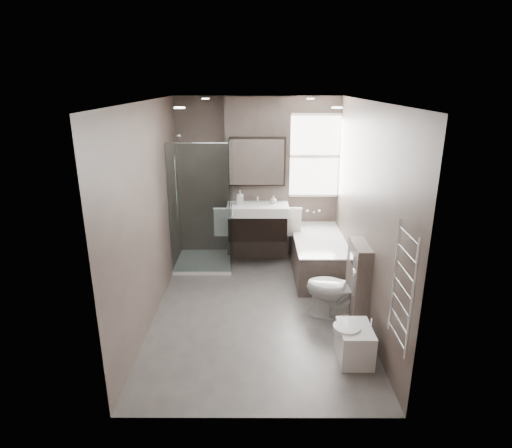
{
  "coord_description": "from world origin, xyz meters",
  "views": [
    {
      "loc": [
        -0.01,
        -4.92,
        2.82
      ],
      "look_at": [
        -0.02,
        0.15,
        1.11
      ],
      "focal_mm": 30.0,
      "sensor_mm": 36.0,
      "label": 1
    }
  ],
  "objects_px": {
    "bathtub": "(318,254)",
    "vanity": "(258,221)",
    "toilet": "(337,289)",
    "bidet": "(354,342)"
  },
  "relations": [
    {
      "from": "bathtub",
      "to": "vanity",
      "type": "bearing_deg",
      "value": 160.63
    },
    {
      "from": "bathtub",
      "to": "toilet",
      "type": "relative_size",
      "value": 2.1
    },
    {
      "from": "vanity",
      "to": "bidet",
      "type": "height_order",
      "value": "vanity"
    },
    {
      "from": "bathtub",
      "to": "bidet",
      "type": "distance_m",
      "value": 2.15
    },
    {
      "from": "vanity",
      "to": "bathtub",
      "type": "height_order",
      "value": "vanity"
    },
    {
      "from": "bathtub",
      "to": "toilet",
      "type": "xyz_separation_m",
      "value": [
        0.05,
        -1.29,
        0.07
      ]
    },
    {
      "from": "bathtub",
      "to": "bidet",
      "type": "bearing_deg",
      "value": -87.61
    },
    {
      "from": "vanity",
      "to": "toilet",
      "type": "height_order",
      "value": "vanity"
    },
    {
      "from": "vanity",
      "to": "bidet",
      "type": "xyz_separation_m",
      "value": [
        1.01,
        -2.47,
        -0.54
      ]
    },
    {
      "from": "vanity",
      "to": "bathtub",
      "type": "distance_m",
      "value": 1.07
    }
  ]
}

